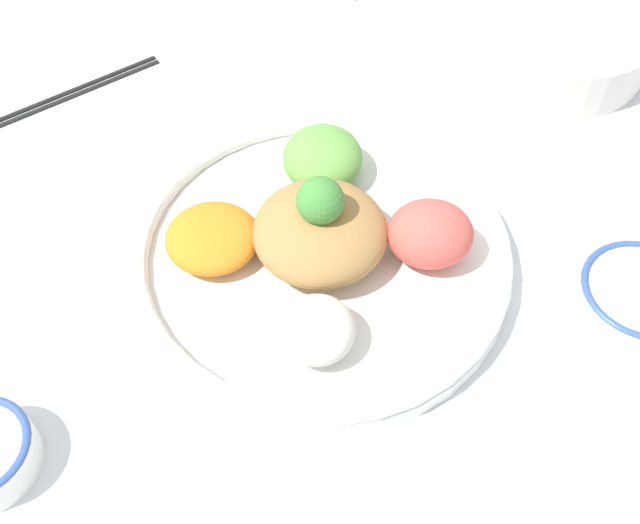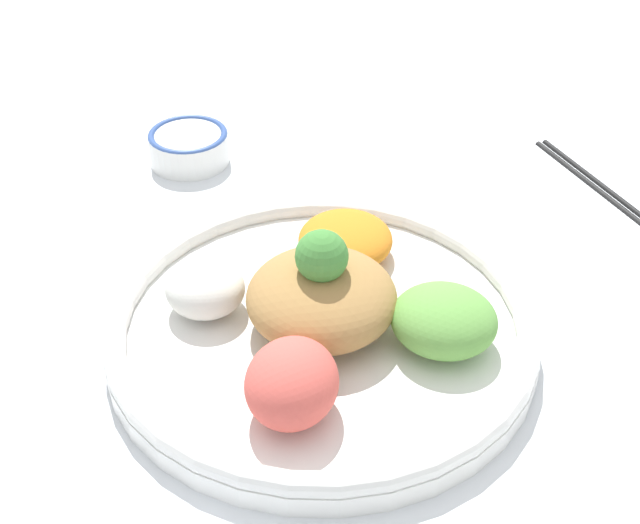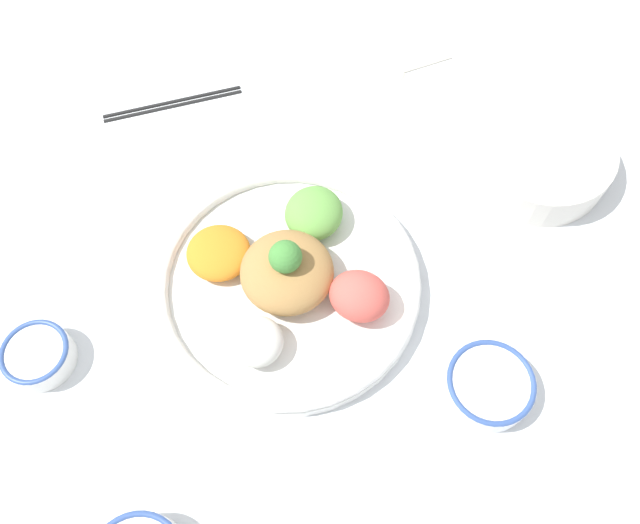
{
  "view_description": "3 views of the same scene",
  "coord_description": "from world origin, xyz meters",
  "views": [
    {
      "loc": [
        -0.38,
        -0.22,
        0.61
      ],
      "look_at": [
        0.0,
        0.01,
        0.02
      ],
      "focal_mm": 42.0,
      "sensor_mm": 36.0,
      "label": 1
    },
    {
      "loc": [
        0.4,
        -0.43,
        0.54
      ],
      "look_at": [
        0.01,
        0.02,
        0.08
      ],
      "focal_mm": 50.0,
      "sensor_mm": 36.0,
      "label": 2
    },
    {
      "loc": [
        -0.2,
        -0.31,
        0.82
      ],
      "look_at": [
        0.06,
        -0.0,
        0.04
      ],
      "focal_mm": 35.0,
      "sensor_mm": 36.0,
      "label": 3
    }
  ],
  "objects": [
    {
      "name": "salad_platter",
      "position": [
        0.02,
        0.01,
        0.03
      ],
      "size": [
        0.38,
        0.38,
        0.12
      ],
      "color": "white",
      "rests_on": "ground_plane"
    },
    {
      "name": "chopsticks_pair_near",
      "position": [
        0.09,
        0.41,
        0.0
      ],
      "size": [
        0.22,
        0.12,
        0.01
      ],
      "rotation": [
        0.0,
        0.0,
        2.71
      ],
      "color": "black",
      "rests_on": "ground_plane"
    },
    {
      "name": "sauce_bowl_dark",
      "position": [
        -0.31,
        0.15,
        0.02
      ],
      "size": [
        0.09,
        0.09,
        0.04
      ],
      "color": "white",
      "rests_on": "ground_plane"
    },
    {
      "name": "ground_plane",
      "position": [
        0.0,
        0.0,
        0.0
      ],
      "size": [
        2.4,
        2.4,
        0.0
      ],
      "primitive_type": "plane",
      "color": "white"
    }
  ]
}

